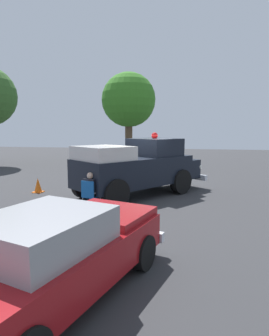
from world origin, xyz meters
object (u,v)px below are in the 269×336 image
Objects in this scene: lawn_chair_by_car at (169,168)px; traffic_cone at (38,185)px; oak_tree_left at (129,100)px; vintage_fire_truck at (139,167)px; classic_hot_rod at (59,251)px; spectator_seated at (92,189)px; lawn_chair_near_truck at (90,193)px.

lawn_chair_by_car reaches higher than traffic_cone.
oak_tree_left reaches higher than lawn_chair_by_car.
vintage_fire_truck is 4.48m from traffic_cone.
classic_hot_rod is (0.02, -7.37, -0.45)m from vintage_fire_truck.
vintage_fire_truck is 12.90m from oak_tree_left.
lawn_chair_by_car is at bearing 77.28° from vintage_fire_truck.
classic_hot_rod is 0.64× the size of oak_tree_left.
classic_hot_rod is 8.29m from traffic_cone.
spectator_seated is 3.84m from traffic_cone.
traffic_cone is at bearing 144.97° from lawn_chair_near_truck.
oak_tree_left is at bearing 104.07° from vintage_fire_truck.
traffic_cone is at bearing -96.44° from oak_tree_left.
spectator_seated is 0.17× the size of oak_tree_left.
classic_hot_rod is at bearing -94.63° from lawn_chair_by_car.
traffic_cone is at bearing 122.05° from classic_hot_rod.
oak_tree_left is at bearing 97.00° from lawn_chair_near_truck.
vintage_fire_truck is 5.92× the size of lawn_chair_near_truck.
traffic_cone is at bearing -139.25° from lawn_chair_by_car.
lawn_chair_by_car is at bearing 72.28° from spectator_seated.
classic_hot_rod reaches higher than traffic_cone.
spectator_seated is 15.14m from oak_tree_left.
lawn_chair_by_car is 7.04m from traffic_cone.
vintage_fire_truck reaches higher than traffic_cone.
classic_hot_rod is 4.95m from lawn_chair_near_truck.
oak_tree_left is (-3.95, 7.68, 4.52)m from lawn_chair_by_car.
spectator_seated reaches higher than lawn_chair_by_car.
lawn_chair_near_truck is at bearing 104.35° from classic_hot_rod.
vintage_fire_truck reaches higher than classic_hot_rod.
vintage_fire_truck is at bearing 90.14° from classic_hot_rod.
vintage_fire_truck is at bearing -75.93° from oak_tree_left.
lawn_chair_by_car is at bearing 40.75° from traffic_cone.
oak_tree_left is (-3.01, 19.29, 4.36)m from classic_hot_rod.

